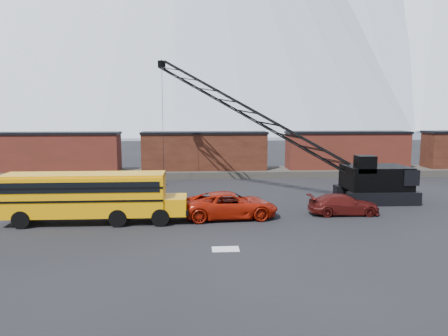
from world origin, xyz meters
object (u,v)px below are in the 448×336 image
Objects in this scene: maroon_suv at (344,204)px; crawler_crane at (251,114)px; red_pickup at (230,205)px; school_bus at (91,195)px.

crawler_crane is (-5.37, 8.66, 6.16)m from maroon_suv.
red_pickup is at bearing 94.09° from maroon_suv.
red_pickup is 11.21m from crawler_crane.
maroon_suv is at bearing 3.97° from school_bus.
crawler_crane is at bearing -20.16° from red_pickup.
school_bus is 16.91m from maroon_suv.
maroon_suv is at bearing -91.26° from red_pickup.
crawler_crane is (2.52, 9.14, 5.98)m from red_pickup.
crawler_crane reaches higher than school_bus.
crawler_crane is at bearing 32.40° from maroon_suv.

